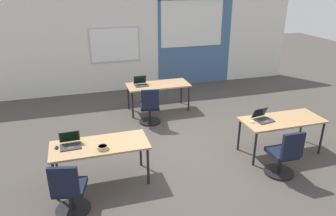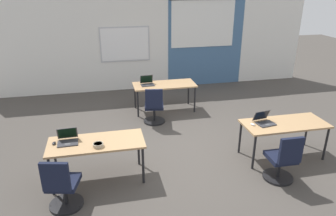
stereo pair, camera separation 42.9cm
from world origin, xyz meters
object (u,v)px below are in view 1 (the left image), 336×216
at_px(laptop_far_left, 141,83).
at_px(snack_bowl, 103,147).
at_px(laptop_near_left_end, 70,143).
at_px(mouse_near_left_end, 56,147).
at_px(chair_near_left_end, 69,193).
at_px(laptop_near_right_inner, 263,118).
at_px(mouse_near_right_inner, 252,122).
at_px(chair_far_left, 150,109).
at_px(chair_near_right_inner, 284,157).
at_px(desk_near_right, 282,122).
at_px(desk_near_left, 100,148).
at_px(desk_far_center, 158,86).

bearing_deg(laptop_far_left, snack_bowl, -115.80).
xyz_separation_m(laptop_near_left_end, mouse_near_left_end, (-0.22, -0.02, -0.03)).
bearing_deg(chair_near_left_end, laptop_far_left, -103.97).
height_order(chair_near_left_end, laptop_near_right_inner, laptop_near_right_inner).
height_order(laptop_far_left, snack_bowl, laptop_far_left).
xyz_separation_m(laptop_far_left, laptop_near_right_inner, (1.80, -2.77, -0.00)).
bearing_deg(chair_near_left_end, mouse_near_right_inner, -154.36).
relative_size(mouse_near_left_end, chair_far_left, 0.11).
distance_m(laptop_near_left_end, chair_near_left_end, 0.88).
xyz_separation_m(laptop_near_right_inner, chair_near_right_inner, (-0.04, -0.81, -0.39)).
bearing_deg(desk_near_right, chair_far_left, 136.55).
bearing_deg(desk_near_left, chair_near_right_inner, -13.58).
bearing_deg(chair_near_right_inner, mouse_near_right_inner, -73.87).
height_order(mouse_near_left_end, chair_near_left_end, chair_near_left_end).
xyz_separation_m(laptop_near_left_end, snack_bowl, (0.49, -0.26, -0.01)).
xyz_separation_m(desk_far_center, chair_far_left, (-0.41, -0.76, -0.28)).
height_order(desk_far_center, laptop_far_left, laptop_far_left).
bearing_deg(snack_bowl, desk_near_left, 101.03).
xyz_separation_m(desk_far_center, chair_near_right_inner, (1.31, -3.54, -0.28)).
xyz_separation_m(laptop_far_left, chair_near_right_inner, (1.75, -3.58, -0.39)).
xyz_separation_m(desk_near_left, chair_far_left, (1.34, 2.04, -0.28)).
relative_size(laptop_near_left_end, chair_near_right_inner, 0.37).
xyz_separation_m(mouse_near_left_end, snack_bowl, (0.71, -0.24, 0.02)).
bearing_deg(desk_near_right, desk_far_center, 122.01).
height_order(laptop_near_left_end, laptop_far_left, laptop_far_left).
bearing_deg(mouse_near_right_inner, desk_near_right, -3.07).
height_order(desk_near_left, chair_far_left, chair_far_left).
relative_size(mouse_near_left_end, laptop_far_left, 0.31).
relative_size(laptop_near_left_end, mouse_near_right_inner, 2.99).
bearing_deg(desk_near_right, snack_bowl, -177.13).
xyz_separation_m(chair_far_left, mouse_near_right_inner, (1.51, -2.01, 0.36)).
relative_size(desk_near_right, laptop_near_left_end, 4.70).
relative_size(chair_near_left_end, chair_near_right_inner, 1.00).
relative_size(desk_near_left, snack_bowl, 9.01).
bearing_deg(desk_near_left, chair_far_left, 56.72).
relative_size(desk_far_center, mouse_near_left_end, 15.18).
xyz_separation_m(chair_near_left_end, mouse_near_right_inner, (3.38, 0.73, 0.36)).
distance_m(laptop_far_left, mouse_near_right_inner, 3.21).
bearing_deg(laptop_near_right_inner, desk_near_right, -19.90).
xyz_separation_m(desk_near_right, laptop_near_right_inner, (-0.39, 0.07, 0.11)).
bearing_deg(mouse_near_left_end, chair_near_left_end, -78.77).
bearing_deg(snack_bowl, desk_near_right, 2.87).
distance_m(mouse_near_left_end, snack_bowl, 0.75).
bearing_deg(mouse_near_left_end, laptop_far_left, 54.41).
xyz_separation_m(laptop_near_right_inner, snack_bowl, (-3.07, -0.25, -0.01)).
bearing_deg(chair_near_left_end, desk_near_right, -156.74).
xyz_separation_m(desk_near_right, mouse_near_right_inner, (-0.64, 0.03, 0.08)).
bearing_deg(snack_bowl, chair_far_left, 59.47).
xyz_separation_m(chair_near_left_end, laptop_far_left, (1.84, 3.54, 0.39)).
relative_size(desk_far_center, laptop_near_right_inner, 4.23).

